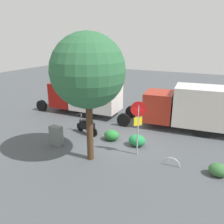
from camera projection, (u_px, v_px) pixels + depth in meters
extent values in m
plane|color=#494E52|center=(126.00, 142.00, 13.11)|extent=(60.00, 60.00, 0.00)
cylinder|color=black|center=(203.00, 120.00, 15.39)|extent=(0.92, 0.32, 0.90)
cylinder|color=black|center=(203.00, 130.00, 13.70)|extent=(0.92, 0.32, 0.90)
cylinder|color=black|center=(131.00, 112.00, 17.09)|extent=(0.92, 0.32, 0.90)
cylinder|color=black|center=(124.00, 120.00, 15.40)|extent=(0.92, 0.32, 0.90)
cube|color=silver|center=(212.00, 107.00, 14.03)|extent=(4.66, 2.54, 2.44)
cube|color=#A72A1B|center=(159.00, 106.00, 15.22)|extent=(1.96, 2.23, 1.90)
cube|color=black|center=(159.00, 97.00, 15.03)|extent=(1.96, 2.07, 0.60)
cylinder|color=black|center=(97.00, 105.00, 18.67)|extent=(0.91, 0.27, 0.90)
cylinder|color=black|center=(85.00, 112.00, 17.02)|extent=(0.91, 0.27, 0.90)
cylinder|color=black|center=(56.00, 100.00, 20.27)|extent=(0.91, 0.27, 0.90)
cylinder|color=black|center=(42.00, 106.00, 18.62)|extent=(0.91, 0.27, 0.90)
cube|color=white|center=(96.00, 94.00, 17.31)|extent=(3.67, 2.28, 2.45)
cube|color=maroon|center=(65.00, 94.00, 18.49)|extent=(1.84, 2.14, 1.90)
cube|color=black|center=(65.00, 87.00, 18.30)|extent=(1.86, 1.98, 0.60)
cylinder|color=black|center=(80.00, 127.00, 14.65)|extent=(0.57, 0.25, 0.56)
cylinder|color=black|center=(94.00, 132.00, 13.86)|extent=(0.57, 0.25, 0.56)
cube|color=black|center=(87.00, 125.00, 14.14)|extent=(1.15, 0.62, 0.48)
cube|color=black|center=(88.00, 122.00, 13.99)|extent=(0.69, 0.45, 0.12)
cylinder|color=slate|center=(80.00, 119.00, 14.45)|extent=(0.29, 0.15, 0.69)
cylinder|color=black|center=(80.00, 114.00, 14.34)|extent=(0.19, 0.54, 0.04)
cylinder|color=#9E9EA3|center=(138.00, 131.00, 11.36)|extent=(0.08, 0.08, 2.65)
cylinder|color=red|center=(138.00, 109.00, 10.99)|extent=(0.71, 0.32, 0.76)
cube|color=yellow|center=(138.00, 121.00, 11.19)|extent=(0.33, 0.33, 0.44)
cylinder|color=#47301E|center=(90.00, 129.00, 10.87)|extent=(0.32, 0.32, 3.18)
sphere|color=#2C643C|center=(88.00, 71.00, 10.01)|extent=(3.38, 3.38, 3.38)
cube|color=slate|center=(56.00, 136.00, 12.70)|extent=(0.74, 0.47, 1.09)
torus|color=#B7B7BC|center=(171.00, 166.00, 10.74)|extent=(0.85, 0.07, 0.85)
ellipsoid|color=#228445|center=(137.00, 140.00, 12.62)|extent=(0.95, 0.78, 0.65)
ellipsoid|color=#277831|center=(112.00, 135.00, 13.34)|extent=(0.89, 0.73, 0.61)
ellipsoid|color=#386E38|center=(219.00, 170.00, 9.88)|extent=(0.84, 0.68, 0.57)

